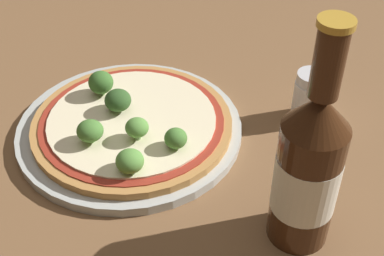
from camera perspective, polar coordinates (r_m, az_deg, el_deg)
name	(u,v)px	position (r m, az deg, el deg)	size (l,w,h in m)	color
ground_plane	(127,130)	(0.68, -6.95, -0.25)	(3.00, 3.00, 0.00)	brown
plate	(132,127)	(0.68, -6.39, 0.06)	(0.28, 0.28, 0.01)	#B2B7B2
pizza	(134,122)	(0.67, -6.20, 0.68)	(0.25, 0.25, 0.01)	#B77F42
broccoli_floret_0	(90,131)	(0.62, -10.82, -0.30)	(0.03, 0.03, 0.03)	#6B8E51
broccoli_floret_1	(101,82)	(0.70, -9.70, 4.81)	(0.03, 0.03, 0.03)	#6B8E51
broccoli_floret_2	(177,138)	(0.61, -1.66, -1.06)	(0.03, 0.03, 0.02)	#6B8E51
broccoli_floret_3	(130,161)	(0.58, -6.65, -3.53)	(0.03, 0.03, 0.03)	#6B8E51
broccoli_floret_4	(137,128)	(0.62, -5.89, 0.03)	(0.03, 0.03, 0.03)	#6B8E51
broccoli_floret_5	(120,99)	(0.67, -7.67, 3.08)	(0.03, 0.03, 0.03)	#6B8E51
beer_bottle	(308,169)	(0.51, 12.28, -4.31)	(0.06, 0.06, 0.25)	#381E0F
pepper_shaker	(309,96)	(0.70, 12.40, 3.34)	(0.04, 0.04, 0.07)	silver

